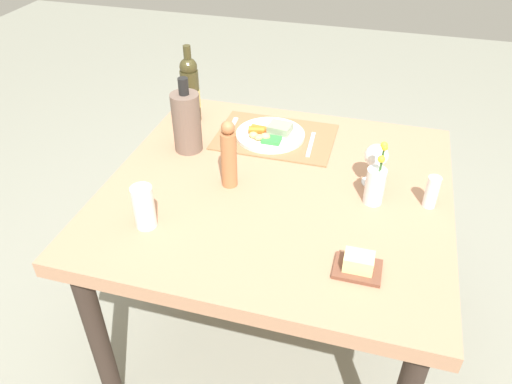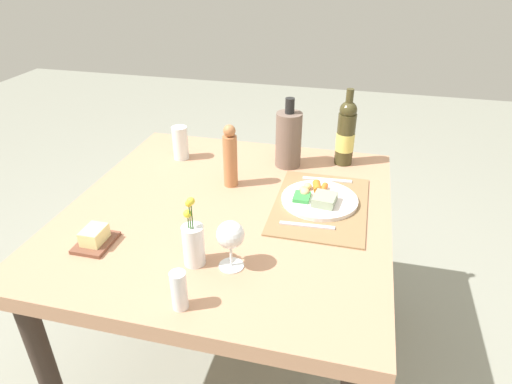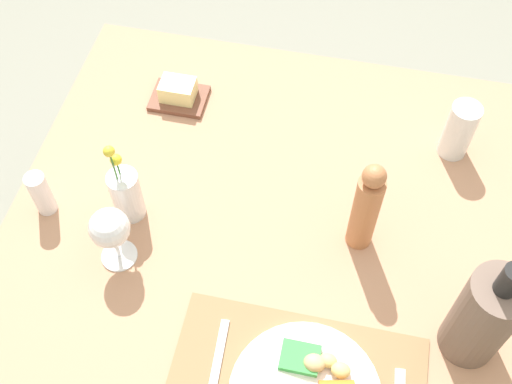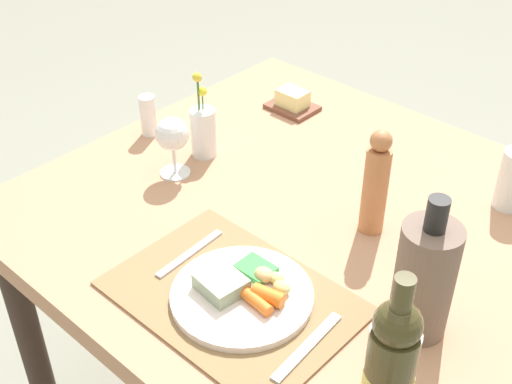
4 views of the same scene
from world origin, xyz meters
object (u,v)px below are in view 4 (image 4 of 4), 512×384
at_px(fork, 190,253).
at_px(cooler_bottle, 424,279).
at_px(flower_vase, 203,130).
at_px(water_tumbler, 512,183).
at_px(butter_dish, 292,102).
at_px(salt_shaker, 148,116).
at_px(dinner_plate, 242,292).
at_px(dining_table, 300,235).
at_px(knife, 307,346).
at_px(wine_bottle, 389,372).
at_px(pepper_mill, 376,184).
at_px(wine_glass, 172,136).

relative_size(fork, cooler_bottle, 0.63).
bearing_deg(flower_vase, water_tumbler, 25.19).
height_order(butter_dish, salt_shaker, salt_shaker).
xyz_separation_m(dinner_plate, flower_vase, (-0.42, 0.30, 0.05)).
height_order(dining_table, fork, fork).
bearing_deg(knife, butter_dish, 127.84).
xyz_separation_m(cooler_bottle, wine_bottle, (0.07, -0.22, 0.02)).
distance_m(knife, butter_dish, 0.86).
bearing_deg(water_tumbler, salt_shaker, -157.97).
bearing_deg(pepper_mill, flower_vase, -175.92).
height_order(cooler_bottle, flower_vase, cooler_bottle).
xyz_separation_m(fork, flower_vase, (-0.26, 0.29, 0.06)).
xyz_separation_m(dinner_plate, salt_shaker, (-0.59, 0.28, 0.04)).
distance_m(dinner_plate, cooler_bottle, 0.33).
bearing_deg(wine_bottle, water_tumbler, 99.87).
distance_m(dining_table, pepper_mill, 0.26).
xyz_separation_m(fork, salt_shaker, (-0.43, 0.26, 0.05)).
xyz_separation_m(cooler_bottle, salt_shaker, (-0.87, 0.12, -0.06)).
xyz_separation_m(knife, butter_dish, (-0.57, 0.64, 0.01)).
xyz_separation_m(fork, wine_bottle, (0.51, -0.08, 0.12)).
relative_size(dinner_plate, fork, 1.50).
xyz_separation_m(knife, flower_vase, (-0.59, 0.32, 0.06)).
relative_size(dinner_plate, wine_bottle, 0.85).
relative_size(fork, salt_shaker, 1.64).
bearing_deg(fork, dining_table, 75.00).
bearing_deg(cooler_bottle, butter_dish, 145.51).
bearing_deg(cooler_bottle, fork, -161.81).
distance_m(fork, wine_bottle, 0.53).
distance_m(water_tumbler, salt_shaker, 0.89).
height_order(knife, butter_dish, butter_dish).
distance_m(wine_glass, butter_dish, 0.44).
relative_size(wine_glass, pepper_mill, 0.62).
xyz_separation_m(dining_table, butter_dish, (-0.30, 0.33, 0.11)).
bearing_deg(wine_glass, dinner_plate, -25.88).
xyz_separation_m(wine_bottle, water_tumbler, (-0.12, 0.67, -0.07)).
xyz_separation_m(knife, pepper_mill, (-0.11, 0.35, 0.11)).
xyz_separation_m(fork, pepper_mill, (0.22, 0.32, 0.11)).
height_order(fork, water_tumbler, water_tumbler).
bearing_deg(wine_bottle, cooler_bottle, 108.31).
height_order(fork, salt_shaker, salt_shaker).
height_order(wine_glass, wine_bottle, wine_bottle).
height_order(fork, pepper_mill, pepper_mill).
bearing_deg(fork, flower_vase, 128.63).
distance_m(wine_bottle, salt_shaker, 1.00).
height_order(cooler_bottle, wine_glass, cooler_bottle).
bearing_deg(dinner_plate, cooler_bottle, 30.38).
distance_m(pepper_mill, wine_bottle, 0.49).
xyz_separation_m(pepper_mill, salt_shaker, (-0.65, -0.06, -0.06)).
bearing_deg(salt_shaker, wine_glass, -22.94).
bearing_deg(wine_glass, butter_dish, 89.84).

